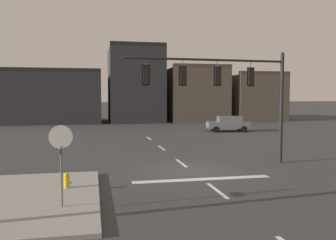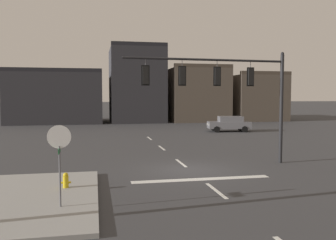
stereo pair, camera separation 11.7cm
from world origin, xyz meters
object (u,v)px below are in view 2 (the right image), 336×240
object	(u,v)px
signal_mast_near_side	(228,84)
fire_hydrant	(66,183)
car_lot_nearside	(229,123)
stop_sign	(59,146)

from	to	relation	value
signal_mast_near_side	fire_hydrant	world-z (taller)	signal_mast_near_side
car_lot_nearside	fire_hydrant	bearing A→B (deg)	-125.27
signal_mast_near_side	stop_sign	distance (m)	10.51
car_lot_nearside	fire_hydrant	xyz separation A→B (m)	(-15.00, -21.21, -0.53)
stop_sign	car_lot_nearside	xyz separation A→B (m)	(14.98, 23.70, -1.29)
stop_sign	fire_hydrant	xyz separation A→B (m)	(-0.02, 2.48, -1.82)
car_lot_nearside	stop_sign	bearing A→B (deg)	-122.30
car_lot_nearside	fire_hydrant	size ratio (longest dim) A/B	6.17
signal_mast_near_side	car_lot_nearside	world-z (taller)	signal_mast_near_side
stop_sign	car_lot_nearside	distance (m)	28.06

